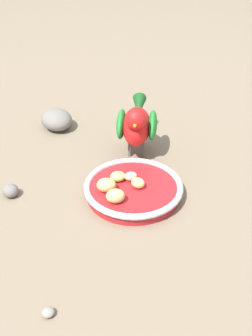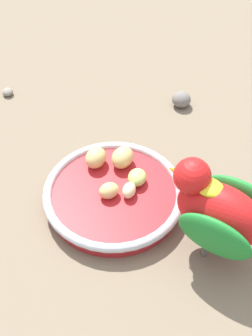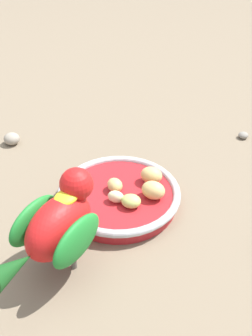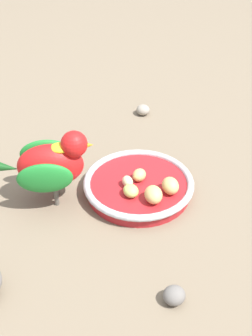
{
  "view_description": "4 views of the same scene",
  "coord_description": "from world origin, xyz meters",
  "px_view_note": "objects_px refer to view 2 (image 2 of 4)",
  "views": [
    {
      "loc": [
        -0.63,
        0.26,
        0.53
      ],
      "look_at": [
        0.01,
        -0.0,
        0.06
      ],
      "focal_mm": 47.27,
      "sensor_mm": 36.0,
      "label": 1
    },
    {
      "loc": [
        0.05,
        -0.42,
        0.5
      ],
      "look_at": [
        0.01,
        0.0,
        0.05
      ],
      "focal_mm": 49.88,
      "sensor_mm": 36.0,
      "label": 2
    },
    {
      "loc": [
        0.52,
        0.04,
        0.46
      ],
      "look_at": [
        -0.03,
        -0.0,
        0.06
      ],
      "focal_mm": 47.26,
      "sensor_mm": 36.0,
      "label": 3
    },
    {
      "loc": [
        0.37,
        0.54,
        0.56
      ],
      "look_at": [
        0.01,
        -0.03,
        0.05
      ],
      "focal_mm": 52.72,
      "sensor_mm": 36.0,
      "label": 4
    }
  ],
  "objects_px": {
    "apple_piece_3": "(96,158)",
    "pebble_2": "(181,99)",
    "feeding_bowl": "(114,195)",
    "apple_piece_1": "(109,191)",
    "apple_piece_4": "(129,190)",
    "apple_piece_0": "(137,177)",
    "pebble_1": "(8,92)",
    "parrot": "(224,212)",
    "apple_piece_2": "(120,157)"
  },
  "relations": [
    {
      "from": "apple_piece_4",
      "to": "pebble_2",
      "type": "height_order",
      "value": "apple_piece_4"
    },
    {
      "from": "feeding_bowl",
      "to": "apple_piece_3",
      "type": "xyz_separation_m",
      "value": [
        -0.03,
        0.05,
        0.02
      ]
    },
    {
      "from": "apple_piece_3",
      "to": "pebble_2",
      "type": "xyz_separation_m",
      "value": [
        0.12,
        0.17,
        -0.02
      ]
    },
    {
      "from": "apple_piece_0",
      "to": "apple_piece_3",
      "type": "xyz_separation_m",
      "value": [
        -0.06,
        0.03,
        0.0
      ]
    },
    {
      "from": "parrot",
      "to": "pebble_2",
      "type": "relative_size",
      "value": 5.75
    },
    {
      "from": "apple_piece_2",
      "to": "apple_piece_3",
      "type": "relative_size",
      "value": 1.05
    },
    {
      "from": "apple_piece_0",
      "to": "pebble_1",
      "type": "distance_m",
      "value": 0.32
    },
    {
      "from": "apple_piece_1",
      "to": "apple_piece_3",
      "type": "height_order",
      "value": "apple_piece_3"
    },
    {
      "from": "apple_piece_4",
      "to": "pebble_2",
      "type": "distance_m",
      "value": 0.24
    },
    {
      "from": "apple_piece_0",
      "to": "apple_piece_2",
      "type": "bearing_deg",
      "value": 129.49
    },
    {
      "from": "apple_piece_2",
      "to": "pebble_1",
      "type": "height_order",
      "value": "apple_piece_2"
    },
    {
      "from": "apple_piece_3",
      "to": "pebble_2",
      "type": "distance_m",
      "value": 0.21
    },
    {
      "from": "apple_piece_0",
      "to": "apple_piece_4",
      "type": "xyz_separation_m",
      "value": [
        -0.01,
        -0.02,
        -0.0
      ]
    },
    {
      "from": "apple_piece_1",
      "to": "parrot",
      "type": "relative_size",
      "value": 0.15
    },
    {
      "from": "apple_piece_3",
      "to": "parrot",
      "type": "distance_m",
      "value": 0.21
    },
    {
      "from": "apple_piece_3",
      "to": "apple_piece_4",
      "type": "relative_size",
      "value": 1.4
    },
    {
      "from": "apple_piece_0",
      "to": "pebble_2",
      "type": "relative_size",
      "value": 0.94
    },
    {
      "from": "pebble_2",
      "to": "feeding_bowl",
      "type": "bearing_deg",
      "value": -112.08
    },
    {
      "from": "feeding_bowl",
      "to": "pebble_2",
      "type": "bearing_deg",
      "value": 67.92
    },
    {
      "from": "apple_piece_1",
      "to": "apple_piece_2",
      "type": "height_order",
      "value": "apple_piece_2"
    },
    {
      "from": "apple_piece_0",
      "to": "pebble_1",
      "type": "xyz_separation_m",
      "value": [
        -0.24,
        0.2,
        -0.03
      ]
    },
    {
      "from": "apple_piece_4",
      "to": "parrot",
      "type": "height_order",
      "value": "parrot"
    },
    {
      "from": "apple_piece_0",
      "to": "parrot",
      "type": "relative_size",
      "value": 0.16
    },
    {
      "from": "parrot",
      "to": "pebble_2",
      "type": "xyz_separation_m",
      "value": [
        -0.05,
        0.29,
        -0.06
      ]
    },
    {
      "from": "apple_piece_2",
      "to": "pebble_1",
      "type": "bearing_deg",
      "value": 141.46
    },
    {
      "from": "apple_piece_1",
      "to": "parrot",
      "type": "xyz_separation_m",
      "value": [
        0.14,
        -0.06,
        0.05
      ]
    },
    {
      "from": "feeding_bowl",
      "to": "pebble_1",
      "type": "bearing_deg",
      "value": 133.3
    },
    {
      "from": "apple_piece_0",
      "to": "apple_piece_4",
      "type": "relative_size",
      "value": 1.19
    },
    {
      "from": "apple_piece_1",
      "to": "pebble_1",
      "type": "relative_size",
      "value": 1.44
    },
    {
      "from": "apple_piece_0",
      "to": "parrot",
      "type": "bearing_deg",
      "value": -39.1
    },
    {
      "from": "feeding_bowl",
      "to": "apple_piece_1",
      "type": "distance_m",
      "value": 0.02
    },
    {
      "from": "apple_piece_0",
      "to": "parrot",
      "type": "height_order",
      "value": "parrot"
    },
    {
      "from": "pebble_1",
      "to": "apple_piece_2",
      "type": "bearing_deg",
      "value": -38.54
    },
    {
      "from": "apple_piece_2",
      "to": "pebble_2",
      "type": "relative_size",
      "value": 1.17
    },
    {
      "from": "apple_piece_1",
      "to": "feeding_bowl",
      "type": "bearing_deg",
      "value": 49.81
    },
    {
      "from": "feeding_bowl",
      "to": "pebble_2",
      "type": "xyz_separation_m",
      "value": [
        0.09,
        0.22,
        -0.0
      ]
    },
    {
      "from": "apple_piece_2",
      "to": "apple_piece_3",
      "type": "distance_m",
      "value": 0.03
    },
    {
      "from": "parrot",
      "to": "apple_piece_0",
      "type": "bearing_deg",
      "value": -11.91
    },
    {
      "from": "pebble_1",
      "to": "apple_piece_0",
      "type": "bearing_deg",
      "value": -40.13
    },
    {
      "from": "parrot",
      "to": "apple_piece_3",
      "type": "bearing_deg",
      "value": -7.36
    },
    {
      "from": "apple_piece_2",
      "to": "apple_piece_3",
      "type": "xyz_separation_m",
      "value": [
        -0.03,
        -0.0,
        -0.0
      ]
    },
    {
      "from": "pebble_1",
      "to": "pebble_2",
      "type": "bearing_deg",
      "value": -0.37
    },
    {
      "from": "apple_piece_2",
      "to": "pebble_2",
      "type": "bearing_deg",
      "value": 62.74
    },
    {
      "from": "feeding_bowl",
      "to": "pebble_2",
      "type": "height_order",
      "value": "feeding_bowl"
    },
    {
      "from": "apple_piece_1",
      "to": "apple_piece_3",
      "type": "bearing_deg",
      "value": 114.11
    },
    {
      "from": "apple_piece_1",
      "to": "apple_piece_2",
      "type": "distance_m",
      "value": 0.06
    },
    {
      "from": "apple_piece_3",
      "to": "pebble_2",
      "type": "height_order",
      "value": "apple_piece_3"
    },
    {
      "from": "apple_piece_4",
      "to": "parrot",
      "type": "relative_size",
      "value": 0.14
    },
    {
      "from": "apple_piece_4",
      "to": "parrot",
      "type": "xyz_separation_m",
      "value": [
        0.12,
        -0.06,
        0.05
      ]
    },
    {
      "from": "apple_piece_2",
      "to": "parrot",
      "type": "xyz_separation_m",
      "value": [
        0.13,
        -0.12,
        0.04
      ]
    }
  ]
}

